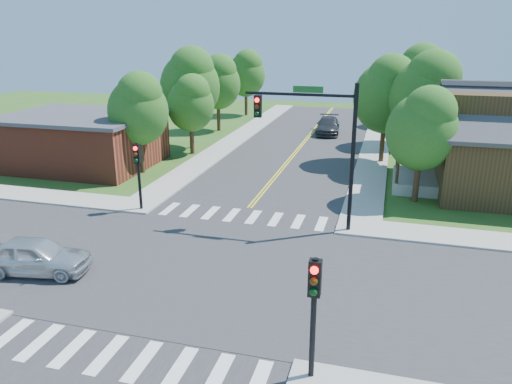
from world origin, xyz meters
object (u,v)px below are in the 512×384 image
(signal_pole_se, at_px, (314,297))
(signal_mast_ne, at_px, (318,133))
(car_silver, at_px, (36,257))
(signal_pole_nw, at_px, (138,164))
(car_dgrey, at_px, (328,126))

(signal_pole_se, bearing_deg, signal_mast_ne, 98.56)
(car_silver, bearing_deg, signal_pole_se, -115.86)
(signal_mast_ne, xyz_separation_m, signal_pole_se, (1.69, -11.21, -2.19))
(signal_mast_ne, height_order, signal_pole_se, signal_mast_ne)
(signal_mast_ne, xyz_separation_m, signal_pole_nw, (-9.51, -0.01, -2.19))
(signal_pole_nw, height_order, car_dgrey, signal_pole_nw)
(signal_pole_se, height_order, signal_pole_nw, same)
(signal_pole_nw, distance_m, car_silver, 7.98)
(car_dgrey, bearing_deg, signal_pole_nw, -111.68)
(signal_mast_ne, relative_size, signal_pole_se, 1.89)
(signal_pole_se, distance_m, car_dgrey, 34.96)
(signal_pole_nw, relative_size, car_silver, 0.82)
(signal_mast_ne, bearing_deg, car_silver, -142.64)
(signal_mast_ne, height_order, car_dgrey, signal_mast_ne)
(signal_mast_ne, relative_size, signal_pole_nw, 1.89)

